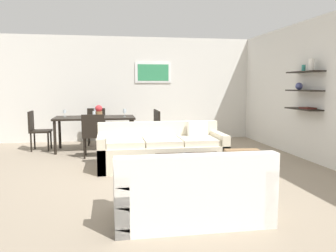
{
  "coord_description": "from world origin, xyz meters",
  "views": [
    {
      "loc": [
        -0.79,
        -5.61,
        1.45
      ],
      "look_at": [
        0.22,
        0.2,
        0.75
      ],
      "focal_mm": 36.8,
      "sensor_mm": 36.0,
      "label": 1
    }
  ],
  "objects_px": {
    "candle_jar": "(213,155)",
    "dining_chair_foot": "(93,133)",
    "loveseat_white": "(191,193)",
    "wine_glass_head": "(95,111)",
    "dining_table": "(95,120)",
    "dining_chair_right_far": "(151,126)",
    "dining_chair_head": "(96,124)",
    "wine_glass_foot": "(94,113)",
    "wine_glass_right_near": "(125,111)",
    "dining_chair_left_far": "(37,128)",
    "centerpiece_vase": "(99,111)",
    "decorative_bowl": "(188,157)",
    "dining_chair_right_near": "(153,128)",
    "coffee_table": "(194,172)",
    "sofa_beige": "(162,151)",
    "wine_glass_left_far": "(65,112)"
  },
  "relations": [
    {
      "from": "candle_jar",
      "to": "dining_chair_foot",
      "type": "height_order",
      "value": "dining_chair_foot"
    },
    {
      "from": "dining_chair_foot",
      "to": "loveseat_white",
      "type": "bearing_deg",
      "value": -71.29
    },
    {
      "from": "wine_glass_head",
      "to": "loveseat_white",
      "type": "bearing_deg",
      "value": -75.91
    },
    {
      "from": "loveseat_white",
      "to": "dining_table",
      "type": "relative_size",
      "value": 0.93
    },
    {
      "from": "dining_chair_right_far",
      "to": "dining_chair_head",
      "type": "bearing_deg",
      "value": 153.4
    },
    {
      "from": "wine_glass_foot",
      "to": "wine_glass_right_near",
      "type": "bearing_deg",
      "value": 21.7
    },
    {
      "from": "dining_chair_left_far",
      "to": "centerpiece_vase",
      "type": "xyz_separation_m",
      "value": [
        1.37,
        -0.19,
        0.38
      ]
    },
    {
      "from": "wine_glass_right_near",
      "to": "wine_glass_head",
      "type": "relative_size",
      "value": 1.1
    },
    {
      "from": "decorative_bowl",
      "to": "dining_chair_right_near",
      "type": "distance_m",
      "value": 2.83
    },
    {
      "from": "loveseat_white",
      "to": "coffee_table",
      "type": "bearing_deg",
      "value": 74.19
    },
    {
      "from": "sofa_beige",
      "to": "wine_glass_foot",
      "type": "distance_m",
      "value": 2.01
    },
    {
      "from": "dining_table",
      "to": "centerpiece_vase",
      "type": "xyz_separation_m",
      "value": [
        0.09,
        0.0,
        0.21
      ]
    },
    {
      "from": "sofa_beige",
      "to": "dining_chair_left_far",
      "type": "bearing_deg",
      "value": 140.82
    },
    {
      "from": "dining_chair_head",
      "to": "wine_glass_right_near",
      "type": "bearing_deg",
      "value": -55.04
    },
    {
      "from": "centerpiece_vase",
      "to": "sofa_beige",
      "type": "bearing_deg",
      "value": -58.57
    },
    {
      "from": "dining_chair_left_far",
      "to": "dining_chair_foot",
      "type": "relative_size",
      "value": 1.0
    },
    {
      "from": "coffee_table",
      "to": "dining_chair_head",
      "type": "bearing_deg",
      "value": 111.49
    },
    {
      "from": "dining_table",
      "to": "dining_chair_head",
      "type": "relative_size",
      "value": 1.99
    },
    {
      "from": "loveseat_white",
      "to": "centerpiece_vase",
      "type": "bearing_deg",
      "value": 104.09
    },
    {
      "from": "decorative_bowl",
      "to": "dining_chair_right_far",
      "type": "xyz_separation_m",
      "value": [
        -0.14,
        3.21,
        0.09
      ]
    },
    {
      "from": "decorative_bowl",
      "to": "dining_chair_foot",
      "type": "bearing_deg",
      "value": 123.13
    },
    {
      "from": "sofa_beige",
      "to": "centerpiece_vase",
      "type": "xyz_separation_m",
      "value": [
        -1.13,
        1.86,
        0.59
      ]
    },
    {
      "from": "sofa_beige",
      "to": "dining_chair_left_far",
      "type": "relative_size",
      "value": 2.52
    },
    {
      "from": "dining_chair_head",
      "to": "wine_glass_left_far",
      "type": "distance_m",
      "value": 1.05
    },
    {
      "from": "coffee_table",
      "to": "dining_chair_left_far",
      "type": "height_order",
      "value": "dining_chair_left_far"
    },
    {
      "from": "dining_table",
      "to": "wine_glass_head",
      "type": "distance_m",
      "value": 0.41
    },
    {
      "from": "dining_table",
      "to": "wine_glass_right_near",
      "type": "xyz_separation_m",
      "value": [
        0.66,
        -0.11,
        0.2
      ]
    },
    {
      "from": "coffee_table",
      "to": "wine_glass_head",
      "type": "distance_m",
      "value": 3.78
    },
    {
      "from": "dining_chair_left_far",
      "to": "dining_chair_right_far",
      "type": "distance_m",
      "value": 2.56
    },
    {
      "from": "candle_jar",
      "to": "sofa_beige",
      "type": "bearing_deg",
      "value": 117.73
    },
    {
      "from": "dining_chair_right_near",
      "to": "wine_glass_head",
      "type": "relative_size",
      "value": 5.46
    },
    {
      "from": "decorative_bowl",
      "to": "wine_glass_foot",
      "type": "xyz_separation_m",
      "value": [
        -1.43,
        2.65,
        0.45
      ]
    },
    {
      "from": "loveseat_white",
      "to": "dining_chair_head",
      "type": "height_order",
      "value": "dining_chair_head"
    },
    {
      "from": "decorative_bowl",
      "to": "dining_chair_left_far",
      "type": "bearing_deg",
      "value": 130.14
    },
    {
      "from": "dining_chair_head",
      "to": "centerpiece_vase",
      "type": "distance_m",
      "value": 0.92
    },
    {
      "from": "wine_glass_right_near",
      "to": "dining_chair_foot",
      "type": "bearing_deg",
      "value": -132.06
    },
    {
      "from": "dining_chair_left_far",
      "to": "dining_chair_right_far",
      "type": "height_order",
      "value": "same"
    },
    {
      "from": "dining_chair_right_far",
      "to": "coffee_table",
      "type": "bearing_deg",
      "value": -85.78
    },
    {
      "from": "sofa_beige",
      "to": "dining_chair_head",
      "type": "distance_m",
      "value": 2.96
    },
    {
      "from": "loveseat_white",
      "to": "wine_glass_foot",
      "type": "relative_size",
      "value": 10.37
    },
    {
      "from": "dining_chair_right_near",
      "to": "dining_chair_foot",
      "type": "relative_size",
      "value": 1.0
    },
    {
      "from": "dining_chair_foot",
      "to": "wine_glass_foot",
      "type": "relative_size",
      "value": 5.6
    },
    {
      "from": "dining_chair_right_near",
      "to": "dining_chair_head",
      "type": "xyz_separation_m",
      "value": [
        -1.28,
        1.03,
        0.0
      ]
    },
    {
      "from": "coffee_table",
      "to": "dining_chair_foot",
      "type": "relative_size",
      "value": 1.18
    },
    {
      "from": "dining_chair_right_near",
      "to": "wine_glass_left_far",
      "type": "height_order",
      "value": "wine_glass_left_far"
    },
    {
      "from": "candle_jar",
      "to": "wine_glass_foot",
      "type": "xyz_separation_m",
      "value": [
        -1.81,
        2.6,
        0.44
      ]
    },
    {
      "from": "sofa_beige",
      "to": "wine_glass_right_near",
      "type": "relative_size",
      "value": 12.44
    },
    {
      "from": "dining_chair_head",
      "to": "loveseat_white",
      "type": "bearing_deg",
      "value": -77.15
    },
    {
      "from": "wine_glass_foot",
      "to": "wine_glass_left_far",
      "type": "bearing_deg",
      "value": 144.25
    },
    {
      "from": "loveseat_white",
      "to": "centerpiece_vase",
      "type": "distance_m",
      "value": 4.45
    }
  ]
}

